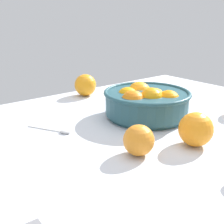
% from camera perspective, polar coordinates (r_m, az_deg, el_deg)
% --- Properties ---
extents(ground_plane, '(1.40, 0.92, 0.03)m').
position_cam_1_polar(ground_plane, '(0.81, 2.10, -4.75)').
color(ground_plane, silver).
extents(fruit_bowl, '(0.27, 0.27, 0.10)m').
position_cam_1_polar(fruit_bowl, '(0.91, 6.90, 2.05)').
color(fruit_bowl, '#234C56').
rests_on(fruit_bowl, ground_plane).
extents(loose_orange_0, '(0.09, 0.09, 0.09)m').
position_cam_1_polar(loose_orange_0, '(1.15, -5.39, 5.42)').
color(loose_orange_0, orange).
rests_on(loose_orange_0, ground_plane).
extents(loose_orange_3, '(0.09, 0.09, 0.09)m').
position_cam_1_polar(loose_orange_3, '(0.73, 16.51, -3.35)').
color(loose_orange_3, orange).
rests_on(loose_orange_3, ground_plane).
extents(loose_orange_4, '(0.07, 0.07, 0.07)m').
position_cam_1_polar(loose_orange_4, '(0.66, 5.40, -5.66)').
color(loose_orange_4, orange).
rests_on(loose_orange_4, ground_plane).
extents(spoon, '(0.08, 0.13, 0.01)m').
position_cam_1_polar(spoon, '(0.81, -11.20, -3.58)').
color(spoon, silver).
rests_on(spoon, ground_plane).
extents(herb_sprig_0, '(0.07, 0.01, 0.01)m').
position_cam_1_polar(herb_sprig_0, '(1.13, 1.47, 3.04)').
color(herb_sprig_0, '#437544').
rests_on(herb_sprig_0, ground_plane).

